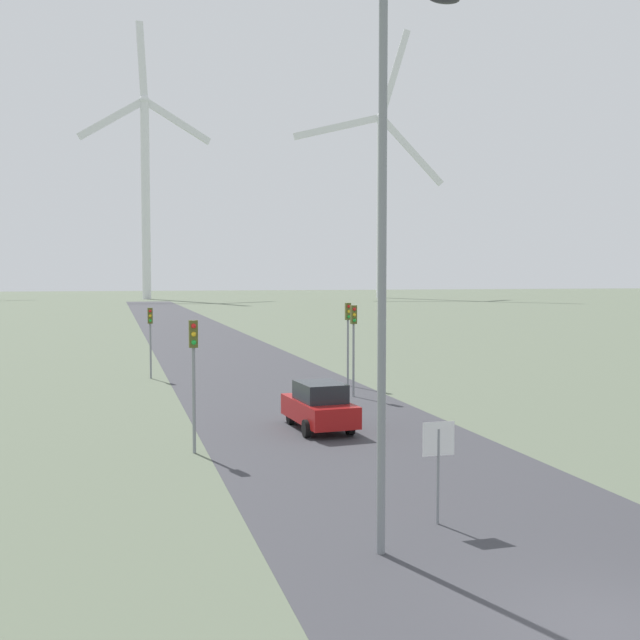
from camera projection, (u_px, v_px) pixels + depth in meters
name	position (u px, v px, depth m)	size (l,w,h in m)	color
ground_plane	(615.00, 629.00, 12.41)	(600.00, 600.00, 0.00)	#5B6651
road_surface	(219.00, 351.00, 58.58)	(10.00, 240.00, 0.01)	#38383D
streetlamp	(382.00, 211.00, 15.37)	(3.37, 0.32, 11.69)	gray
stop_sign_near	(438.00, 453.00, 17.56)	(0.81, 0.07, 2.44)	gray
traffic_light_post_near_left	(194.00, 356.00, 24.55)	(0.28, 0.33, 4.41)	gray
traffic_light_post_near_right	(354.00, 330.00, 36.17)	(0.28, 0.34, 4.45)	gray
traffic_light_post_mid_left	(150.00, 327.00, 42.66)	(0.28, 0.33, 4.06)	gray
traffic_light_post_mid_right	(348.00, 325.00, 39.79)	(0.28, 0.34, 4.43)	gray
car_approaching	(319.00, 406.00, 28.47)	(2.12, 4.23, 1.83)	maroon
wind_turbine_left	(145.00, 179.00, 190.70)	(33.80, 8.95, 70.03)	silver
wind_turbine_center	(381.00, 185.00, 202.49)	(40.56, 7.90, 72.22)	silver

